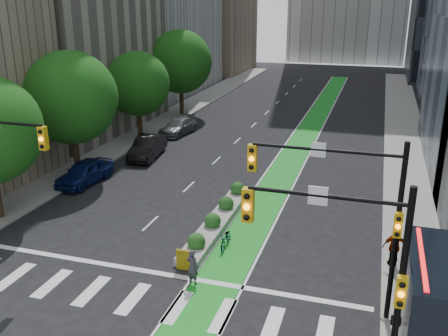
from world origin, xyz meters
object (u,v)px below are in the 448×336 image
Objects in this scene: median_planter at (218,218)px; bicycle at (226,239)px; parked_car_left_far at (179,126)px; parked_car_left_mid at (148,147)px; cyclist at (193,267)px; parked_car_left_near at (85,172)px; pedestrian_far at (395,247)px.

median_planter is 5.91× the size of bicycle.
median_planter is 2.09× the size of parked_car_left_far.
parked_car_left_mid is at bearing -79.16° from parked_car_left_far.
cyclist is at bearing -98.75° from bicycle.
parked_car_left_mid is at bearing 132.11° from median_planter.
pedestrian_far reaches higher than parked_car_left_near.
cyclist reaches higher than parked_car_left_near.
cyclist reaches higher than bicycle.
parked_car_left_mid reaches higher than parked_car_left_near.
parked_car_left_far is 27.26m from pedestrian_far.
bicycle is 16.29m from parked_car_left_mid.
parked_car_left_near is (-10.70, 3.52, 0.44)m from median_planter.
bicycle is 0.91× the size of pedestrian_far.
median_planter is 20.03m from parked_car_left_far.
cyclist is (0.80, -6.17, 0.46)m from median_planter.
parked_car_left_mid reaches higher than median_planter.
parked_car_left_far is at bearing -57.90° from pedestrian_far.
parked_car_left_far is (-10.37, 23.76, -0.12)m from cyclist.
bicycle is at bearing -21.21° from parked_car_left_near.
cyclist is at bearing -58.63° from parked_car_left_far.
parked_car_left_near reaches higher than bicycle.
parked_car_left_near is (-11.50, 9.70, -0.02)m from cyclist.
parked_car_left_near is at bearing -22.85° from cyclist.
cyclist reaches higher than parked_car_left_far.
parked_car_left_mid is at bearing -45.22° from pedestrian_far.
cyclist is 9.42m from pedestrian_far.
pedestrian_far is at bearing -0.63° from bicycle.
median_planter is 9.55m from pedestrian_far.
pedestrian_far is (18.46, -12.24, 0.25)m from parked_car_left_mid.
parked_car_left_near is (-11.88, 5.95, 0.36)m from bicycle.
cyclist is at bearing -34.74° from parked_car_left_near.
bicycle is 13.29m from parked_car_left_near.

